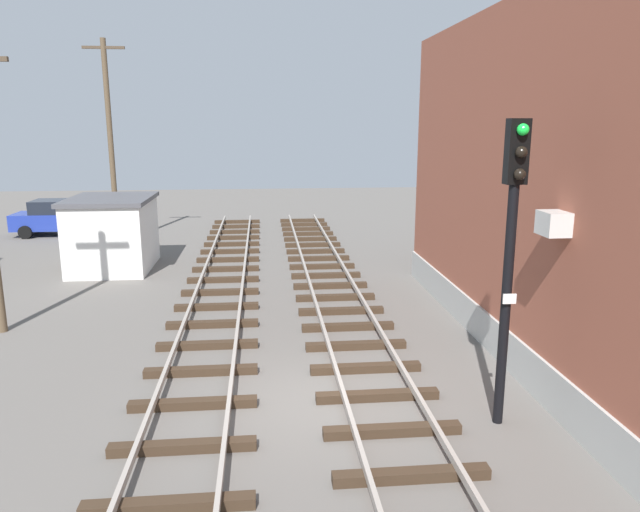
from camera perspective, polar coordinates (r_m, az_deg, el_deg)
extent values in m
plane|color=#605B56|center=(12.18, 0.17, -13.97)|extent=(80.00, 80.00, 0.00)
cube|color=#38281C|center=(9.94, 8.83, -20.22)|extent=(2.50, 0.24, 0.18)
cube|color=#38281C|center=(11.09, 7.00, -16.40)|extent=(2.50, 0.24, 0.18)
cube|color=#38281C|center=(12.30, 5.57, -13.30)|extent=(2.50, 0.24, 0.18)
cube|color=#38281C|center=(13.53, 4.43, -10.76)|extent=(2.50, 0.24, 0.18)
cube|color=#38281C|center=(14.80, 3.49, -8.64)|extent=(2.50, 0.24, 0.18)
cube|color=#38281C|center=(16.08, 2.71, -6.85)|extent=(2.50, 0.24, 0.18)
cube|color=#38281C|center=(17.38, 2.05, -5.33)|extent=(2.50, 0.24, 0.18)
cube|color=#38281C|center=(18.70, 1.49, -4.03)|extent=(2.50, 0.24, 0.18)
cube|color=#38281C|center=(20.02, 1.00, -2.89)|extent=(2.50, 0.24, 0.18)
cube|color=#38281C|center=(21.35, 0.58, -1.89)|extent=(2.50, 0.24, 0.18)
cube|color=#38281C|center=(22.69, 0.20, -1.02)|extent=(2.50, 0.24, 0.18)
cube|color=#38281C|center=(24.03, -0.13, -0.24)|extent=(2.50, 0.24, 0.18)
cube|color=#38281C|center=(25.38, -0.43, 0.46)|extent=(2.50, 0.24, 0.18)
cube|color=#38281C|center=(26.73, -0.70, 1.09)|extent=(2.50, 0.24, 0.18)
cube|color=#38281C|center=(28.09, -0.94, 1.65)|extent=(2.50, 0.24, 0.18)
cube|color=#38281C|center=(29.45, -1.16, 2.17)|extent=(2.50, 0.24, 0.18)
cube|color=#38281C|center=(30.81, -1.36, 2.64)|extent=(2.50, 0.24, 0.18)
cube|color=#38281C|center=(32.17, -1.55, 3.07)|extent=(2.50, 0.24, 0.18)
cube|color=#38281C|center=(33.54, -1.72, 3.46)|extent=(2.50, 0.24, 0.18)
cube|color=#9E9389|center=(12.12, 2.16, -12.82)|extent=(0.08, 45.78, 0.14)
cube|color=#9E9389|center=(12.38, 8.93, -12.40)|extent=(0.08, 45.78, 0.14)
cube|color=#38281C|center=(9.48, -14.42, -22.30)|extent=(2.50, 0.24, 0.18)
cube|color=#38281C|center=(10.80, -13.12, -17.53)|extent=(2.50, 0.24, 0.18)
cube|color=#38281C|center=(12.18, -12.16, -13.81)|extent=(2.50, 0.24, 0.18)
cube|color=#38281C|center=(13.60, -11.42, -10.86)|extent=(2.50, 0.24, 0.18)
cube|color=#38281C|center=(15.06, -10.84, -8.47)|extent=(2.50, 0.24, 0.18)
cube|color=#38281C|center=(16.53, -10.36, -6.50)|extent=(2.50, 0.24, 0.18)
cube|color=#38281C|center=(18.03, -9.96, -4.86)|extent=(2.50, 0.24, 0.18)
cube|color=#38281C|center=(19.54, -9.63, -3.47)|extent=(2.50, 0.24, 0.18)
cube|color=#38281C|center=(21.05, -9.34, -2.28)|extent=(2.50, 0.24, 0.18)
cube|color=#38281C|center=(22.58, -9.10, -1.25)|extent=(2.50, 0.24, 0.18)
cube|color=#38281C|center=(24.11, -8.88, -0.35)|extent=(2.50, 0.24, 0.18)
cube|color=#38281C|center=(25.65, -8.69, 0.44)|extent=(2.50, 0.24, 0.18)
cube|color=#38281C|center=(27.19, -8.53, 1.15)|extent=(2.50, 0.24, 0.18)
cube|color=#38281C|center=(28.74, -8.38, 1.77)|extent=(2.50, 0.24, 0.18)
cube|color=#38281C|center=(30.29, -8.24, 2.33)|extent=(2.50, 0.24, 0.18)
cube|color=#38281C|center=(31.85, -8.12, 2.84)|extent=(2.50, 0.24, 0.18)
cube|color=#38281C|center=(33.40, -8.01, 3.30)|extent=(2.50, 0.24, 0.18)
cube|color=#9E9389|center=(12.22, -15.64, -13.09)|extent=(0.08, 45.78, 0.14)
cube|color=#9E9389|center=(12.04, -8.71, -13.13)|extent=(0.08, 45.78, 0.14)
cylinder|color=black|center=(11.12, 17.50, -4.86)|extent=(0.18, 0.18, 4.45)
cube|color=black|center=(10.64, 18.50, 9.55)|extent=(0.36, 0.24, 1.10)
sphere|color=#19E53F|center=(10.47, 19.04, 11.49)|extent=(0.20, 0.20, 0.20)
sphere|color=black|center=(10.48, 18.90, 9.49)|extent=(0.20, 0.20, 0.20)
sphere|color=black|center=(10.50, 18.75, 7.49)|extent=(0.20, 0.20, 0.20)
cube|color=white|center=(10.93, 17.86, -3.96)|extent=(0.24, 0.03, 0.18)
cube|color=#B2B2AD|center=(14.60, 16.95, -7.98)|extent=(0.08, 16.22, 0.90)
cube|color=silver|center=(11.57, 21.65, 2.95)|extent=(0.44, 0.60, 0.44)
cube|color=silver|center=(23.81, -19.40, 1.89)|extent=(2.80, 3.60, 2.60)
cube|color=#4C4C51|center=(23.61, -19.64, 5.18)|extent=(3.00, 3.80, 0.16)
cube|color=brown|center=(24.25, -22.60, 1.09)|extent=(0.06, 0.90, 2.00)
cube|color=#23389E|center=(32.29, -23.96, 3.14)|extent=(4.20, 1.80, 0.80)
cube|color=#1E232D|center=(32.19, -24.07, 4.40)|extent=(2.31, 1.66, 0.64)
cylinder|color=black|center=(32.82, -21.25, 2.80)|extent=(0.64, 0.24, 0.64)
cylinder|color=black|center=(31.11, -22.12, 2.23)|extent=(0.64, 0.24, 0.64)
cylinder|color=black|center=(33.62, -25.53, 2.64)|extent=(0.64, 0.24, 0.64)
cylinder|color=black|center=(31.95, -26.60, 2.07)|extent=(0.64, 0.24, 0.64)
cylinder|color=brown|center=(28.50, -19.58, 10.12)|extent=(0.24, 0.24, 9.09)
cube|color=#4C3D2D|center=(28.67, -20.22, 18.40)|extent=(1.80, 0.12, 0.12)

